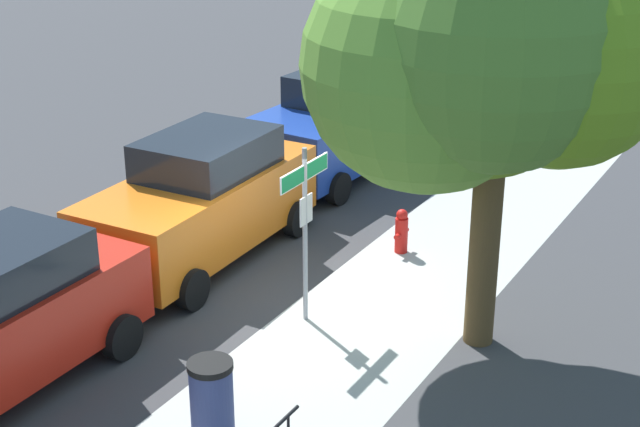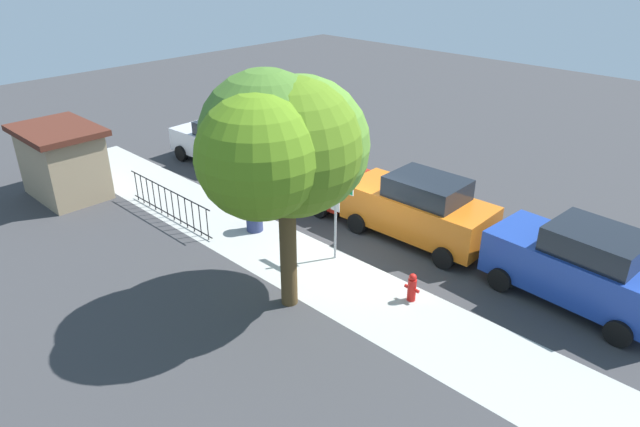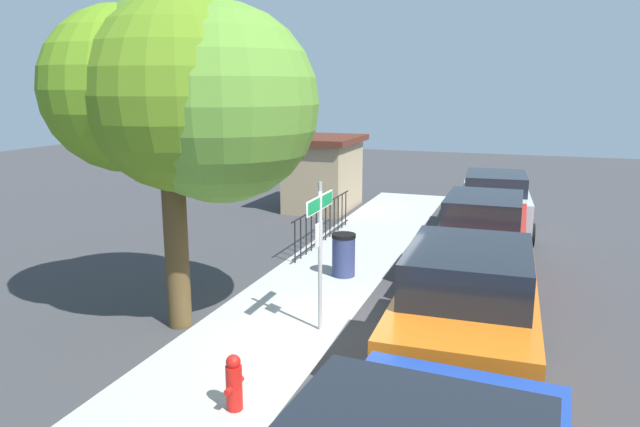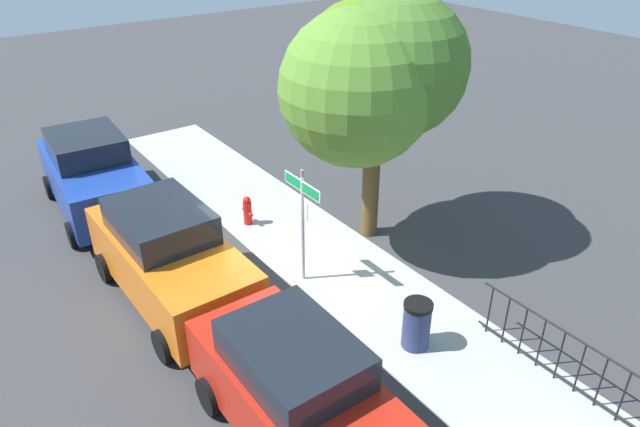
% 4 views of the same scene
% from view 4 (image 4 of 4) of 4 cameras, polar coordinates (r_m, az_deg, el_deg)
% --- Properties ---
extents(ground_plane, '(60.00, 60.00, 0.00)m').
position_cam_4_polar(ground_plane, '(12.94, -3.94, -6.31)').
color(ground_plane, '#38383A').
extents(sidewalk_strip, '(24.00, 2.60, 0.00)m').
position_cam_4_polar(sidewalk_strip, '(12.29, 6.33, -8.63)').
color(sidewalk_strip, '#A6A9A2').
rests_on(sidewalk_strip, ground_plane).
extents(street_sign, '(1.25, 0.07, 2.65)m').
position_cam_4_polar(street_sign, '(11.93, -1.74, 0.60)').
color(street_sign, '#9EA0A5').
rests_on(street_sign, ground_plane).
extents(shade_tree, '(3.60, 4.64, 5.85)m').
position_cam_4_polar(shade_tree, '(12.72, 5.75, 13.51)').
color(shade_tree, '#4D3A20').
rests_on(shade_tree, ground_plane).
extents(car_blue, '(4.54, 2.39, 2.09)m').
position_cam_4_polar(car_blue, '(16.23, -21.49, 3.61)').
color(car_blue, '#1C3A96').
rests_on(car_blue, ground_plane).
extents(car_orange, '(4.62, 2.15, 2.08)m').
position_cam_4_polar(car_orange, '(12.12, -14.68, -4.14)').
color(car_orange, orange).
rests_on(car_orange, ground_plane).
extents(car_red, '(4.40, 1.96, 1.96)m').
position_cam_4_polar(car_red, '(8.92, -1.74, -17.78)').
color(car_red, '#B62012').
rests_on(car_red, ground_plane).
extents(iron_fence, '(4.57, 0.04, 1.07)m').
position_cam_4_polar(iron_fence, '(10.82, 25.15, -14.15)').
color(iron_fence, black).
rests_on(iron_fence, ground_plane).
extents(fire_hydrant, '(0.42, 0.22, 0.78)m').
position_cam_4_polar(fire_hydrant, '(14.84, -7.18, 0.30)').
color(fire_hydrant, red).
rests_on(fire_hydrant, ground_plane).
extents(trash_bin, '(0.55, 0.55, 0.98)m').
position_cam_4_polar(trash_bin, '(11.03, 9.52, -10.75)').
color(trash_bin, navy).
rests_on(trash_bin, ground_plane).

